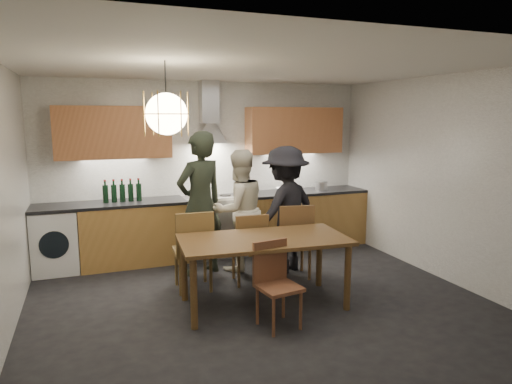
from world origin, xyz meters
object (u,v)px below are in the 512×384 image
object	(u,v)px
person_right	(285,209)
wine_bottles	(122,191)
chair_back_left	(194,246)
dining_table	(264,246)
chair_front	(275,278)
person_mid	(239,210)
person_left	(200,204)
stock_pot	(321,186)
mixing_bowl	(285,190)

from	to	relation	value
person_right	wine_bottles	world-z (taller)	person_right
chair_back_left	person_right	distance (m)	1.40
dining_table	chair_front	xyz separation A→B (m)	(-0.07, -0.48, -0.19)
chair_front	person_mid	distance (m)	1.79
person_mid	person_right	distance (m)	0.63
person_left	chair_back_left	bearing A→B (deg)	47.42
wine_bottles	dining_table	bearing A→B (deg)	-56.98
stock_pot	chair_back_left	bearing A→B (deg)	-151.42
chair_back_left	mixing_bowl	distance (m)	2.24
chair_front	person_right	world-z (taller)	person_right
chair_front	wine_bottles	xyz separation A→B (m)	(-1.25, 2.52, 0.57)
person_mid	person_right	size ratio (longest dim) A/B	0.97
chair_front	person_right	xyz separation A→B (m)	(0.77, 1.47, 0.36)
chair_back_left	person_left	bearing A→B (deg)	-108.04
chair_back_left	person_left	xyz separation A→B (m)	(0.23, 0.60, 0.38)
dining_table	person_right	size ratio (longest dim) A/B	1.11
wine_bottles	chair_back_left	bearing A→B (deg)	-63.27
person_mid	chair_front	bearing A→B (deg)	71.72
chair_back_left	dining_table	bearing A→B (deg)	136.44
mixing_bowl	stock_pot	size ratio (longest dim) A/B	1.52
person_left	stock_pot	xyz separation A→B (m)	(2.17, 0.70, 0.02)
chair_front	person_right	distance (m)	1.69
chair_back_left	wine_bottles	xyz separation A→B (m)	(-0.69, 1.38, 0.49)
stock_pot	person_right	bearing A→B (deg)	-137.54
chair_front	person_left	xyz separation A→B (m)	(-0.33, 1.74, 0.46)
person_left	wine_bottles	size ratio (longest dim) A/B	3.61
dining_table	mixing_bowl	xyz separation A→B (m)	(1.13, 1.99, 0.26)
chair_front	person_left	world-z (taller)	person_left
person_mid	dining_table	bearing A→B (deg)	72.36
chair_back_left	stock_pot	world-z (taller)	stock_pot
chair_back_left	person_mid	distance (m)	1.01
chair_front	dining_table	bearing A→B (deg)	72.69
wine_bottles	person_right	bearing A→B (deg)	-27.46
dining_table	person_mid	distance (m)	1.28
person_left	chair_front	bearing A→B (deg)	79.05
dining_table	person_right	distance (m)	1.22
chair_front	person_right	bearing A→B (deg)	53.42
mixing_bowl	person_left	bearing A→B (deg)	-154.69
mixing_bowl	person_right	bearing A→B (deg)	-113.61
stock_pot	wine_bottles	bearing A→B (deg)	178.70
chair_back_left	stock_pot	distance (m)	2.76
person_mid	stock_pot	bearing A→B (deg)	-168.43
dining_table	chair_front	world-z (taller)	chair_front
mixing_bowl	person_mid	bearing A→B (deg)	-144.13
chair_front	person_left	size ratio (longest dim) A/B	0.45
mixing_bowl	stock_pot	distance (m)	0.63
dining_table	mixing_bowl	distance (m)	2.30
chair_front	chair_back_left	bearing A→B (deg)	107.13
person_mid	person_right	bearing A→B (deg)	142.14
chair_front	person_mid	xyz separation A→B (m)	(0.20, 1.75, 0.33)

